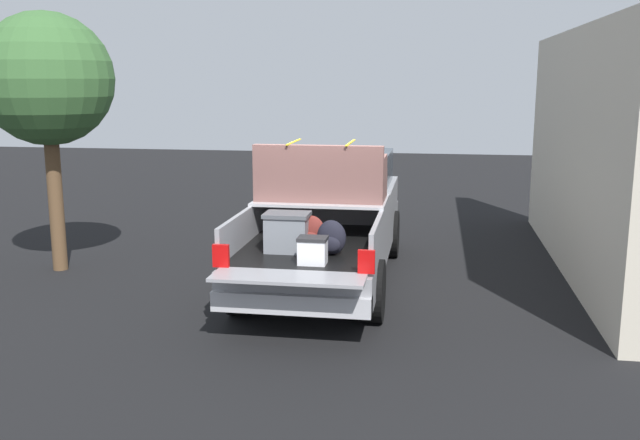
% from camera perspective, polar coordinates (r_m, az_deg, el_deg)
% --- Properties ---
extents(ground_plane, '(40.00, 40.00, 0.00)m').
position_cam_1_polar(ground_plane, '(11.11, 0.50, -4.97)').
color(ground_plane, black).
extents(pickup_truck, '(6.05, 2.06, 2.23)m').
position_cam_1_polar(pickup_truck, '(11.24, 0.80, 0.33)').
color(pickup_truck, gray).
rests_on(pickup_truck, ground_plane).
extents(building_facade, '(8.03, 0.36, 3.92)m').
position_cam_1_polar(building_facade, '(12.21, 20.17, 5.19)').
color(building_facade, beige).
rests_on(building_facade, ground_plane).
extents(tree_background, '(2.11, 2.11, 4.18)m').
position_cam_1_polar(tree_background, '(12.17, -21.27, 10.48)').
color(tree_background, brown).
rests_on(tree_background, ground_plane).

